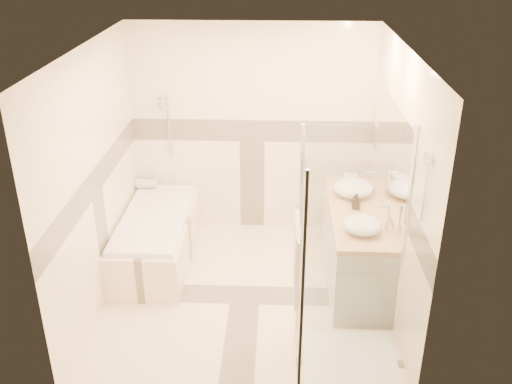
{
  "coord_description": "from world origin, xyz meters",
  "views": [
    {
      "loc": [
        0.32,
        -4.82,
        3.44
      ],
      "look_at": [
        0.1,
        0.25,
        1.05
      ],
      "focal_mm": 40.0,
      "sensor_mm": 36.0,
      "label": 1
    }
  ],
  "objects_px": {
    "vessel_sink_near": "(353,188)",
    "vanity": "(355,246)",
    "bathtub": "(157,235)",
    "shower_enclosure": "(338,316)",
    "vessel_sink_far": "(363,225)",
    "amenity_bottle_b": "(356,200)",
    "amenity_bottle_a": "(357,201)"
  },
  "relations": [
    {
      "from": "bathtub",
      "to": "amenity_bottle_b",
      "type": "distance_m",
      "value": 2.23
    },
    {
      "from": "bathtub",
      "to": "vessel_sink_far",
      "type": "relative_size",
      "value": 4.68
    },
    {
      "from": "bathtub",
      "to": "shower_enclosure",
      "type": "distance_m",
      "value": 2.47
    },
    {
      "from": "vanity",
      "to": "amenity_bottle_a",
      "type": "bearing_deg",
      "value": 129.46
    },
    {
      "from": "amenity_bottle_a",
      "to": "bathtub",
      "type": "bearing_deg",
      "value": 171.31
    },
    {
      "from": "vessel_sink_near",
      "to": "amenity_bottle_b",
      "type": "height_order",
      "value": "vessel_sink_near"
    },
    {
      "from": "shower_enclosure",
      "to": "bathtub",
      "type": "bearing_deg",
      "value": 138.9
    },
    {
      "from": "bathtub",
      "to": "amenity_bottle_a",
      "type": "bearing_deg",
      "value": -8.69
    },
    {
      "from": "vessel_sink_far",
      "to": "amenity_bottle_a",
      "type": "relative_size",
      "value": 2.23
    },
    {
      "from": "shower_enclosure",
      "to": "vessel_sink_near",
      "type": "height_order",
      "value": "shower_enclosure"
    },
    {
      "from": "vessel_sink_far",
      "to": "amenity_bottle_a",
      "type": "bearing_deg",
      "value": 90.0
    },
    {
      "from": "amenity_bottle_a",
      "to": "vessel_sink_near",
      "type": "bearing_deg",
      "value": 90.0
    },
    {
      "from": "bathtub",
      "to": "vanity",
      "type": "distance_m",
      "value": 2.18
    },
    {
      "from": "vessel_sink_near",
      "to": "vanity",
      "type": "bearing_deg",
      "value": -86.68
    },
    {
      "from": "vessel_sink_near",
      "to": "amenity_bottle_a",
      "type": "xyz_separation_m",
      "value": [
        0.0,
        -0.32,
        -0.0
      ]
    },
    {
      "from": "vanity",
      "to": "vessel_sink_near",
      "type": "bearing_deg",
      "value": 93.32
    },
    {
      "from": "vanity",
      "to": "shower_enclosure",
      "type": "height_order",
      "value": "shower_enclosure"
    },
    {
      "from": "bathtub",
      "to": "vessel_sink_far",
      "type": "xyz_separation_m",
      "value": [
        2.13,
        -0.8,
        0.62
      ]
    },
    {
      "from": "bathtub",
      "to": "vessel_sink_near",
      "type": "bearing_deg",
      "value": -0.15
    },
    {
      "from": "vanity",
      "to": "vessel_sink_near",
      "type": "xyz_separation_m",
      "value": [
        -0.02,
        0.34,
        0.51
      ]
    },
    {
      "from": "bathtub",
      "to": "vanity",
      "type": "relative_size",
      "value": 1.05
    },
    {
      "from": "bathtub",
      "to": "vessel_sink_near",
      "type": "xyz_separation_m",
      "value": [
        2.13,
        -0.01,
        0.63
      ]
    },
    {
      "from": "shower_enclosure",
      "to": "vessel_sink_near",
      "type": "bearing_deg",
      "value": 80.41
    },
    {
      "from": "vanity",
      "to": "shower_enclosure",
      "type": "distance_m",
      "value": 1.31
    },
    {
      "from": "bathtub",
      "to": "vessel_sink_far",
      "type": "bearing_deg",
      "value": -20.59
    },
    {
      "from": "shower_enclosure",
      "to": "vessel_sink_far",
      "type": "bearing_deg",
      "value": 71.61
    },
    {
      "from": "vanity",
      "to": "amenity_bottle_b",
      "type": "bearing_deg",
      "value": 101.82
    },
    {
      "from": "vessel_sink_far",
      "to": "vanity",
      "type": "bearing_deg",
      "value": 87.46
    },
    {
      "from": "bathtub",
      "to": "vessel_sink_near",
      "type": "distance_m",
      "value": 2.22
    },
    {
      "from": "bathtub",
      "to": "amenity_bottle_b",
      "type": "xyz_separation_m",
      "value": [
        2.13,
        -0.25,
        0.61
      ]
    },
    {
      "from": "vanity",
      "to": "shower_enclosure",
      "type": "bearing_deg",
      "value": -102.97
    },
    {
      "from": "vessel_sink_near",
      "to": "bathtub",
      "type": "bearing_deg",
      "value": 179.85
    }
  ]
}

